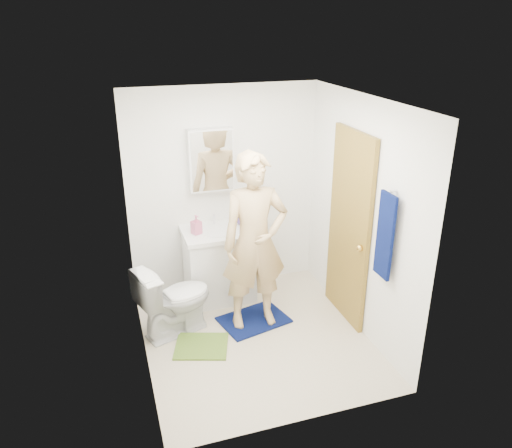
{
  "coord_description": "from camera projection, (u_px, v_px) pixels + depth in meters",
  "views": [
    {
      "loc": [
        -1.3,
        -4.08,
        3.06
      ],
      "look_at": [
        0.08,
        0.25,
        1.16
      ],
      "focal_mm": 35.0,
      "sensor_mm": 36.0,
      "label": 1
    }
  ],
  "objects": [
    {
      "name": "towel_hook",
      "position": [
        394.0,
        191.0,
        4.29
      ],
      "size": [
        0.06,
        0.02,
        0.02
      ],
      "primitive_type": "cylinder",
      "rotation": [
        0.0,
        1.57,
        0.0
      ],
      "color": "silver",
      "rests_on": "wall_right"
    },
    {
      "name": "floor",
      "position": [
        256.0,
        339.0,
        5.14
      ],
      "size": [
        2.2,
        2.4,
        0.02
      ],
      "primitive_type": "cube",
      "color": "beige",
      "rests_on": "ground"
    },
    {
      "name": "medicine_cabinet",
      "position": [
        211.0,
        160.0,
        5.47
      ],
      "size": [
        0.5,
        0.12,
        0.7
      ],
      "primitive_type": "cube",
      "color": "white",
      "rests_on": "wall_back"
    },
    {
      "name": "door_knob",
      "position": [
        360.0,
        248.0,
        4.9
      ],
      "size": [
        0.07,
        0.07,
        0.07
      ],
      "primitive_type": "sphere",
      "color": "gold",
      "rests_on": "door"
    },
    {
      "name": "towel",
      "position": [
        385.0,
        236.0,
        4.44
      ],
      "size": [
        0.03,
        0.24,
        0.8
      ],
      "primitive_type": "cube",
      "color": "#08134B",
      "rests_on": "wall_right"
    },
    {
      "name": "toothbrush_cup",
      "position": [
        242.0,
        221.0,
        5.7
      ],
      "size": [
        0.14,
        0.14,
        0.09
      ],
      "primitive_type": "imported",
      "rotation": [
        0.0,
        0.0,
        0.25
      ],
      "color": "#5C4291",
      "rests_on": "countertop"
    },
    {
      "name": "green_rug",
      "position": [
        201.0,
        346.0,
        4.98
      ],
      "size": [
        0.63,
        0.57,
        0.02
      ],
      "primitive_type": "cube",
      "rotation": [
        0.0,
        0.0,
        -0.31
      ],
      "color": "olive",
      "rests_on": "floor"
    },
    {
      "name": "ceiling",
      "position": [
        256.0,
        99.0,
        4.2
      ],
      "size": [
        2.2,
        2.4,
        0.02
      ],
      "primitive_type": "cube",
      "color": "white",
      "rests_on": "ground"
    },
    {
      "name": "countertop",
      "position": [
        218.0,
        232.0,
        5.58
      ],
      "size": [
        0.79,
        0.59,
        0.05
      ],
      "primitive_type": "cube",
      "color": "white",
      "rests_on": "vanity_cabinet"
    },
    {
      "name": "soap_dispenser",
      "position": [
        196.0,
        225.0,
        5.44
      ],
      "size": [
        0.13,
        0.13,
        0.21
      ],
      "primitive_type": "imported",
      "rotation": [
        0.0,
        0.0,
        0.4
      ],
      "color": "#CE6087",
      "rests_on": "countertop"
    },
    {
      "name": "toilet",
      "position": [
        175.0,
        299.0,
        5.09
      ],
      "size": [
        0.87,
        0.67,
        0.78
      ],
      "primitive_type": "imported",
      "rotation": [
        0.0,
        0.0,
        1.91
      ],
      "color": "white",
      "rests_on": "floor"
    },
    {
      "name": "man",
      "position": [
        255.0,
        242.0,
        5.02
      ],
      "size": [
        0.69,
        0.46,
        1.86
      ],
      "primitive_type": "imported",
      "rotation": [
        0.0,
        0.0,
        -0.03
      ],
      "color": "tan",
      "rests_on": "bath_mat"
    },
    {
      "name": "faucet",
      "position": [
        214.0,
        220.0,
        5.7
      ],
      "size": [
        0.03,
        0.03,
        0.12
      ],
      "primitive_type": "cylinder",
      "color": "silver",
      "rests_on": "countertop"
    },
    {
      "name": "bath_mat",
      "position": [
        254.0,
        320.0,
        5.42
      ],
      "size": [
        0.8,
        0.65,
        0.02
      ],
      "primitive_type": "cube",
      "rotation": [
        0.0,
        0.0,
        0.24
      ],
      "color": "#08134B",
      "rests_on": "floor"
    },
    {
      "name": "door",
      "position": [
        349.0,
        228.0,
        5.17
      ],
      "size": [
        0.05,
        0.8,
        2.05
      ],
      "primitive_type": "cube",
      "color": "#A3802D",
      "rests_on": "ground"
    },
    {
      "name": "wall_right",
      "position": [
        361.0,
        217.0,
        4.98
      ],
      "size": [
        0.02,
        2.4,
        2.4
      ],
      "primitive_type": "cube",
      "color": "white",
      "rests_on": "ground"
    },
    {
      "name": "mirror_panel",
      "position": [
        212.0,
        161.0,
        5.42
      ],
      "size": [
        0.46,
        0.01,
        0.66
      ],
      "primitive_type": "cube",
      "color": "white",
      "rests_on": "wall_back"
    },
    {
      "name": "vanity_cabinet",
      "position": [
        219.0,
        266.0,
        5.74
      ],
      "size": [
        0.75,
        0.55,
        0.8
      ],
      "primitive_type": "cube",
      "color": "white",
      "rests_on": "floor"
    },
    {
      "name": "sink_basin",
      "position": [
        218.0,
        231.0,
        5.57
      ],
      "size": [
        0.4,
        0.4,
        0.03
      ],
      "primitive_type": "cylinder",
      "color": "white",
      "rests_on": "countertop"
    },
    {
      "name": "wall_back",
      "position": [
        224.0,
        191.0,
        5.73
      ],
      "size": [
        2.2,
        0.02,
        2.4
      ],
      "primitive_type": "cube",
      "color": "white",
      "rests_on": "ground"
    },
    {
      "name": "wall_left",
      "position": [
        135.0,
        246.0,
        4.36
      ],
      "size": [
        0.02,
        2.4,
        2.4
      ],
      "primitive_type": "cube",
      "color": "white",
      "rests_on": "ground"
    },
    {
      "name": "wall_front",
      "position": [
        307.0,
        294.0,
        3.61
      ],
      "size": [
        2.2,
        0.02,
        2.4
      ],
      "primitive_type": "cube",
      "color": "white",
      "rests_on": "ground"
    }
  ]
}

